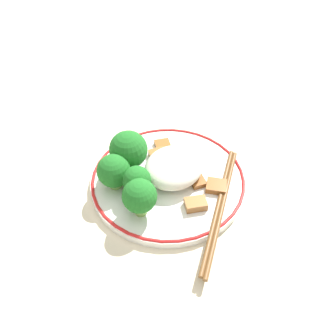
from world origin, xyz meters
TOP-DOWN VIEW (x-y plane):
  - ground_plane at (0.00, 0.00)m, footprint 3.00×3.00m
  - plate at (0.00, 0.00)m, footprint 0.24×0.24m
  - rice_mound at (0.01, -0.01)m, footprint 0.10×0.09m
  - broccoli_back_left at (-0.02, 0.06)m, footprint 0.06×0.06m
  - broccoli_back_center at (-0.06, 0.05)m, footprint 0.05×0.05m
  - broccoli_back_right at (-0.05, 0.01)m, footprint 0.04×0.04m
  - broccoli_mid_left at (-0.08, -0.01)m, footprint 0.05×0.05m
  - meat_near_front at (0.02, -0.04)m, footprint 0.03×0.03m
  - meat_near_left at (0.05, 0.00)m, footprint 0.04×0.04m
  - meat_near_right at (0.02, 0.04)m, footprint 0.04×0.04m
  - meat_near_back at (0.05, 0.05)m, footprint 0.03×0.03m
  - meat_on_rice_edge at (-0.02, -0.07)m, footprint 0.04×0.04m
  - meat_mid_left at (0.03, -0.07)m, footprint 0.04×0.04m
  - chopsticks at (0.00, -0.10)m, footprint 0.22×0.10m

SIDE VIEW (x-z plane):
  - ground_plane at x=0.00m, z-range 0.00..0.00m
  - plate at x=0.00m, z-range 0.00..0.02m
  - chopsticks at x=0.00m, z-range 0.01..0.02m
  - meat_near_front at x=0.02m, z-range 0.01..0.02m
  - meat_near_back at x=0.05m, z-range 0.01..0.02m
  - meat_mid_left at x=0.03m, z-range 0.01..0.02m
  - meat_near_right at x=0.02m, z-range 0.01..0.02m
  - meat_on_rice_edge at x=-0.02m, z-range 0.01..0.02m
  - meat_near_left at x=0.05m, z-range 0.01..0.02m
  - rice_mound at x=0.01m, z-range 0.01..0.05m
  - broccoli_back_right at x=-0.05m, z-range 0.02..0.06m
  - broccoli_back_center at x=-0.06m, z-range 0.01..0.07m
  - broccoli_mid_left at x=-0.08m, z-range 0.02..0.08m
  - broccoli_back_left at x=-0.02m, z-range 0.02..0.09m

